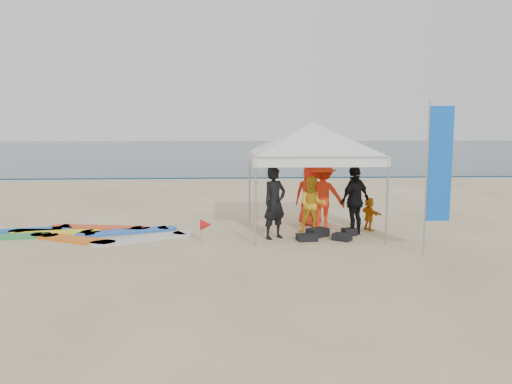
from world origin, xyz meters
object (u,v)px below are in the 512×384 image
at_px(person_orange_b, 310,195).
at_px(canopy_tent, 312,122).
at_px(marker_pennant, 206,225).
at_px(surfboard_spread, 79,234).
at_px(person_seated, 369,214).
at_px(feather_flag, 438,166).
at_px(person_orange_a, 323,195).
at_px(person_black_a, 275,203).
at_px(person_black_b, 355,200).
at_px(person_yellow, 312,205).

xyz_separation_m(person_orange_b, canopy_tent, (-0.14, -0.90, 2.11)).
bearing_deg(marker_pennant, surfboard_spread, 159.13).
xyz_separation_m(person_orange_b, person_seated, (1.55, -0.81, -0.44)).
bearing_deg(feather_flag, person_orange_a, 122.42).
bearing_deg(person_black_a, person_orange_a, 5.26).
bearing_deg(person_black_b, feather_flag, 80.92).
distance_m(person_yellow, person_seated, 1.71).
relative_size(person_black_a, person_orange_a, 0.98).
bearing_deg(person_black_b, marker_pennant, -25.54).
xyz_separation_m(person_yellow, marker_pennant, (-2.87, -1.24, -0.28)).
relative_size(person_orange_b, canopy_tent, 0.40).
xyz_separation_m(person_yellow, person_orange_a, (0.38, 0.55, 0.18)).
xyz_separation_m(person_black_a, person_black_b, (2.20, 0.34, -0.00)).
bearing_deg(person_orange_b, feather_flag, 134.22).
bearing_deg(person_seated, person_orange_b, 45.78).
height_order(person_orange_a, person_orange_b, person_orange_a).
distance_m(person_orange_b, marker_pennant, 3.79).
bearing_deg(person_seated, person_black_b, 118.44).
bearing_deg(feather_flag, person_black_a, 151.08).
relative_size(person_orange_a, canopy_tent, 0.42).
xyz_separation_m(person_seated, feather_flag, (0.71, -2.83, 1.56)).
bearing_deg(person_black_a, person_yellow, -3.01).
height_order(person_black_a, feather_flag, feather_flag).
distance_m(person_yellow, person_black_b, 1.15).
height_order(person_orange_a, surfboard_spread, person_orange_a).
bearing_deg(person_black_a, person_black_b, -25.09).
xyz_separation_m(person_black_a, feather_flag, (3.48, -1.92, 1.09)).
xyz_separation_m(person_orange_a, feather_flag, (1.99, -3.13, 1.07)).
height_order(person_black_a, canopy_tent, canopy_tent).
relative_size(person_black_a, canopy_tent, 0.41).
bearing_deg(person_orange_b, marker_pennant, 49.96).
bearing_deg(person_yellow, canopy_tent, 103.89).
relative_size(person_orange_a, person_seated, 2.05).
bearing_deg(person_orange_a, person_black_a, 50.60).
bearing_deg(person_black_a, marker_pennant, 164.54).
height_order(person_seated, marker_pennant, person_seated).
xyz_separation_m(person_black_b, canopy_tent, (-1.12, 0.48, 2.08)).
xyz_separation_m(person_orange_a, person_seated, (1.28, -0.30, -0.49)).
distance_m(person_black_b, marker_pennant, 4.10).
relative_size(person_yellow, surfboard_spread, 0.27).
bearing_deg(feather_flag, person_black_b, 119.49).
xyz_separation_m(feather_flag, surfboard_spread, (-8.73, 2.67, -2.00)).
height_order(person_orange_a, canopy_tent, canopy_tent).
xyz_separation_m(person_orange_a, canopy_tent, (-0.41, -0.40, 2.06)).
bearing_deg(feather_flag, canopy_tent, 131.22).
distance_m(person_black_a, person_black_b, 2.23).
bearing_deg(person_seated, person_yellow, 81.80).
distance_m(person_black_b, feather_flag, 2.82).
height_order(feather_flag, surfboard_spread, feather_flag).
height_order(person_orange_a, person_black_b, person_orange_a).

